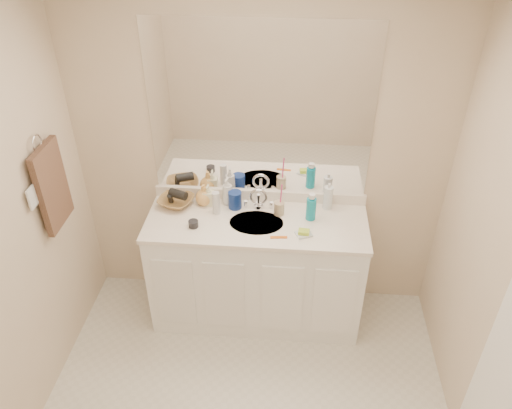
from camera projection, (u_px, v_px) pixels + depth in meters
The scene contains 26 objects.
ceiling at pixel (232, 41), 1.71m from camera, with size 2.60×2.60×0.02m, color white.
wall_back at pixel (260, 160), 3.45m from camera, with size 2.60×0.02×2.40m, color beige.
vanity_cabinet at pixel (257, 270), 3.67m from camera, with size 1.50×0.55×0.85m, color white.
countertop at pixel (257, 223), 3.42m from camera, with size 1.52×0.57×0.03m, color white.
backsplash at pixel (260, 195), 3.60m from camera, with size 1.52×0.03×0.08m, color white.
sink_basin at pixel (256, 224), 3.40m from camera, with size 0.37×0.37×0.02m, color beige.
faucet at pixel (259, 201), 3.51m from camera, with size 0.02×0.02×0.11m, color silver.
mirror at pixel (260, 112), 3.25m from camera, with size 1.48×0.01×1.20m, color white.
blue_mug at pixel (235, 200), 3.51m from camera, with size 0.09×0.09×0.13m, color navy.
tan_cup at pixel (279, 208), 3.45m from camera, with size 0.07×0.07×0.10m, color tan.
toothbrush at pixel (281, 196), 3.39m from camera, with size 0.01×0.01×0.20m, color #E83D84.
mouthwash_bottle at pixel (311, 209), 3.39m from camera, with size 0.07×0.07×0.16m, color #0D8CA7.
clear_pump_bottle at pixel (328, 198), 3.49m from camera, with size 0.07×0.07×0.17m, color white.
soap_dish at pixel (304, 234), 3.28m from camera, with size 0.10×0.08×0.01m, color silver.
green_soap at pixel (304, 232), 3.27m from camera, with size 0.07×0.05×0.03m, color #B8DB35.
orange_comb at pixel (279, 237), 3.26m from camera, with size 0.11×0.02×0.00m, color orange.
dark_jar at pixel (193, 224), 3.34m from camera, with size 0.07×0.07×0.05m, color black.
extra_white_bottle at pixel (216, 203), 3.45m from camera, with size 0.05×0.05×0.17m, color silver.
soap_bottle_white at pixel (228, 191), 3.53m from camera, with size 0.08×0.08×0.21m, color silver.
soap_bottle_cream at pixel (208, 195), 3.53m from camera, with size 0.07×0.07×0.16m, color #F9F6CB.
soap_bottle_yellow at pixel (204, 195), 3.54m from camera, with size 0.12×0.12×0.16m, color #EBAF5B.
wicker_basket at pixel (176, 201), 3.56m from camera, with size 0.24×0.24×0.06m, color olive.
hair_dryer at pixel (178, 194), 3.52m from camera, with size 0.06×0.06×0.13m, color black.
towel_ring at pixel (37, 143), 2.91m from camera, with size 0.11×0.11×0.01m, color silver.
hand_towel at pixel (52, 186), 3.08m from camera, with size 0.04×0.32×0.55m, color #3A271F.
switch_plate at pixel (32, 198), 2.89m from camera, with size 0.01×0.09×0.13m, color white.
Camera 1 is at (0.23, -1.71, 2.91)m, focal length 35.00 mm.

